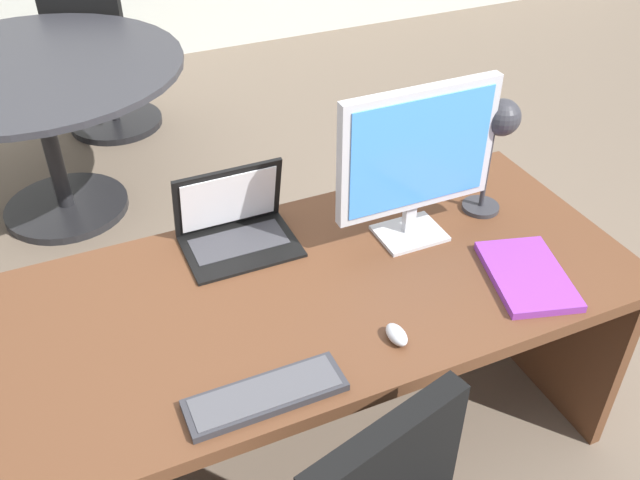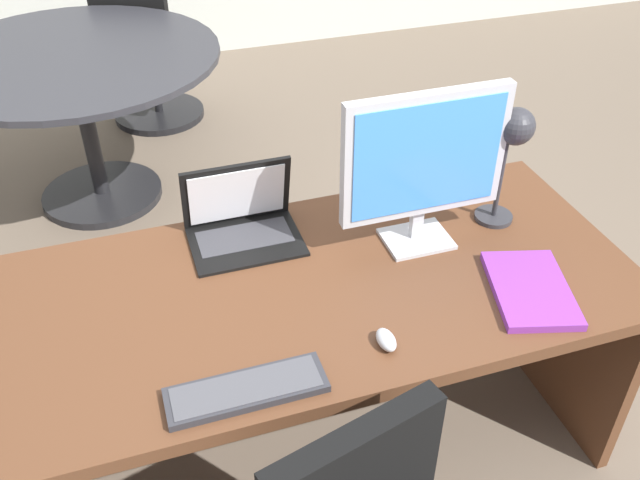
# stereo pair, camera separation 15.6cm
# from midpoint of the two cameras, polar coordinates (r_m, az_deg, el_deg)

# --- Properties ---
(ground) EXTENTS (12.00, 12.00, 0.00)m
(ground) POSITION_cam_midpoint_polar(r_m,az_deg,el_deg) (3.57, -6.07, 2.06)
(ground) COLOR #6B5B4C
(desk) EXTENTS (1.78, 0.84, 0.76)m
(desk) POSITION_cam_midpoint_polar(r_m,az_deg,el_deg) (2.12, 2.06, -6.95)
(desk) COLOR #56331E
(desk) RESTS_ON ground
(monitor) EXTENTS (0.49, 0.16, 0.49)m
(monitor) POSITION_cam_midpoint_polar(r_m,az_deg,el_deg) (1.98, 10.88, 6.39)
(monitor) COLOR #B7BABF
(monitor) RESTS_ON desk
(laptop) EXTENTS (0.33, 0.25, 0.24)m
(laptop) POSITION_cam_midpoint_polar(r_m,az_deg,el_deg) (2.10, -4.46, 2.07)
(laptop) COLOR black
(laptop) RESTS_ON desk
(keyboard) EXTENTS (0.38, 0.12, 0.02)m
(keyboard) POSITION_cam_midpoint_polar(r_m,az_deg,el_deg) (1.66, -3.36, -12.34)
(keyboard) COLOR #2D2D33
(keyboard) RESTS_ON desk
(mouse) EXTENTS (0.05, 0.08, 0.04)m
(mouse) POSITION_cam_midpoint_polar(r_m,az_deg,el_deg) (1.78, 8.01, -8.25)
(mouse) COLOR #B7BABF
(mouse) RESTS_ON desk
(desk_lamp) EXTENTS (0.12, 0.14, 0.40)m
(desk_lamp) POSITION_cam_midpoint_polar(r_m,az_deg,el_deg) (2.13, 17.63, 7.67)
(desk_lamp) COLOR #2D2D33
(desk_lamp) RESTS_ON desk
(book) EXTENTS (0.29, 0.36, 0.02)m
(book) POSITION_cam_midpoint_polar(r_m,az_deg,el_deg) (2.02, 19.11, -3.94)
(book) COLOR purple
(book) RESTS_ON desk
(meeting_table) EXTENTS (1.37, 1.37, 0.79)m
(meeting_table) POSITION_cam_midpoint_polar(r_m,az_deg,el_deg) (3.56, -17.99, 11.55)
(meeting_table) COLOR black
(meeting_table) RESTS_ON ground
(meeting_chair_near) EXTENTS (0.61, 0.63, 0.92)m
(meeting_chair_near) POSITION_cam_midpoint_polar(r_m,az_deg,el_deg) (4.39, -12.97, 13.89)
(meeting_chair_near) COLOR black
(meeting_chair_near) RESTS_ON ground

